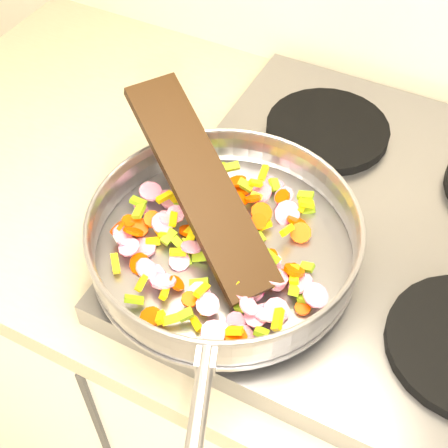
% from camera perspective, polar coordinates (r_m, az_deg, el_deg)
% --- Properties ---
extents(cooktop, '(0.60, 0.60, 0.04)m').
position_cam_1_polar(cooktop, '(0.89, 14.37, -0.99)').
color(cooktop, '#939399').
rests_on(cooktop, counter_top).
extents(grate_fl, '(0.19, 0.19, 0.02)m').
position_cam_1_polar(grate_fl, '(0.80, 2.30, -3.09)').
color(grate_fl, black).
rests_on(grate_fl, cooktop).
extents(grate_bl, '(0.19, 0.19, 0.02)m').
position_cam_1_polar(grate_bl, '(0.99, 9.43, 8.50)').
color(grate_bl, black).
rests_on(grate_bl, cooktop).
extents(saute_pan, '(0.38, 0.53, 0.06)m').
position_cam_1_polar(saute_pan, '(0.77, -0.01, -1.14)').
color(saute_pan, '#9E9EA5').
rests_on(saute_pan, grate_fl).
extents(vegetable_heap, '(0.30, 0.30, 0.05)m').
position_cam_1_polar(vegetable_heap, '(0.78, -0.35, -1.64)').
color(vegetable_heap, '#E83F00').
rests_on(vegetable_heap, saute_pan).
extents(wooden_spatula, '(0.28, 0.22, 0.13)m').
position_cam_1_polar(wooden_spatula, '(0.77, -2.16, 3.73)').
color(wooden_spatula, black).
rests_on(wooden_spatula, saute_pan).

